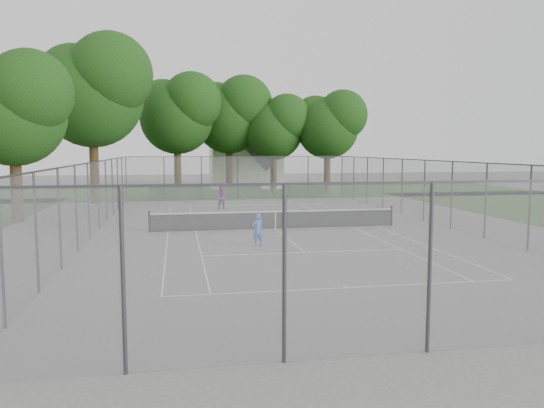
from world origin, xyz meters
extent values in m
plane|color=slate|center=(0.00, 0.00, 0.00)|extent=(120.00, 120.00, 0.00)
cube|color=#254A15|center=(0.00, 26.00, 0.00)|extent=(60.00, 20.00, 0.00)
cube|color=silver|center=(0.00, -11.88, 0.01)|extent=(10.97, 0.06, 0.01)
cube|color=silver|center=(0.00, 11.88, 0.01)|extent=(10.97, 0.06, 0.01)
cube|color=silver|center=(-5.49, 0.00, 0.01)|extent=(0.06, 23.77, 0.01)
cube|color=silver|center=(5.49, 0.00, 0.01)|extent=(0.06, 23.77, 0.01)
cube|color=silver|center=(-4.12, 0.00, 0.01)|extent=(0.06, 23.77, 0.01)
cube|color=silver|center=(4.12, 0.00, 0.01)|extent=(0.06, 23.77, 0.01)
cube|color=silver|center=(0.00, -6.40, 0.01)|extent=(8.23, 0.06, 0.01)
cube|color=silver|center=(0.00, 6.40, 0.01)|extent=(8.23, 0.06, 0.01)
cube|color=silver|center=(0.00, 0.00, 0.01)|extent=(0.06, 12.80, 0.01)
cube|color=silver|center=(0.00, -11.73, 0.01)|extent=(0.06, 0.30, 0.01)
cube|color=silver|center=(0.00, 11.73, 0.01)|extent=(0.06, 0.30, 0.01)
cylinder|color=black|center=(-6.39, 0.00, 0.55)|extent=(0.10, 0.10, 1.10)
cylinder|color=black|center=(6.39, 0.00, 0.55)|extent=(0.10, 0.10, 1.10)
cube|color=black|center=(0.00, 0.00, 0.45)|extent=(12.67, 0.01, 0.86)
cube|color=silver|center=(0.00, 0.00, 0.91)|extent=(12.77, 0.03, 0.06)
cube|color=silver|center=(0.00, 0.00, 0.44)|extent=(0.05, 0.02, 0.88)
cylinder|color=#38383D|center=(-9.00, 17.00, 1.75)|extent=(0.08, 0.08, 3.50)
cylinder|color=#38383D|center=(9.00, 17.00, 1.75)|extent=(0.08, 0.08, 3.50)
cube|color=slate|center=(0.00, -17.00, 1.75)|extent=(18.00, 0.02, 3.50)
cube|color=slate|center=(0.00, 17.00, 1.75)|extent=(18.00, 0.02, 3.50)
cube|color=slate|center=(-9.00, 0.00, 1.75)|extent=(0.02, 34.00, 3.50)
cube|color=slate|center=(9.00, 0.00, 1.75)|extent=(0.02, 34.00, 3.50)
cube|color=#38383D|center=(0.00, -17.00, 3.50)|extent=(18.00, 0.05, 0.05)
cube|color=#38383D|center=(0.00, 17.00, 3.50)|extent=(18.00, 0.05, 0.05)
cube|color=#38383D|center=(-9.00, 0.00, 3.50)|extent=(0.05, 34.00, 0.05)
cube|color=#38383D|center=(9.00, 0.00, 3.50)|extent=(0.05, 34.00, 0.05)
cylinder|color=#342413|center=(-4.90, 22.04, 2.32)|extent=(0.65, 0.65, 4.64)
sphere|color=black|center=(-4.90, 22.04, 6.94)|extent=(6.59, 6.59, 6.59)
sphere|color=black|center=(-3.58, 21.05, 8.26)|extent=(5.27, 5.27, 5.27)
sphere|color=black|center=(-6.05, 22.87, 7.93)|extent=(4.94, 4.94, 4.94)
cylinder|color=#342413|center=(-0.02, 24.08, 2.34)|extent=(0.65, 0.65, 4.68)
sphere|color=black|center=(-0.02, 24.08, 7.01)|extent=(6.66, 6.66, 6.66)
sphere|color=black|center=(1.31, 23.09, 8.34)|extent=(5.33, 5.33, 5.33)
sphere|color=black|center=(-1.19, 24.92, 8.01)|extent=(4.99, 4.99, 4.99)
cylinder|color=#342413|center=(4.01, 22.52, 1.96)|extent=(0.61, 0.61, 3.91)
sphere|color=black|center=(4.01, 22.52, 5.86)|extent=(5.57, 5.57, 5.57)
sphere|color=black|center=(5.13, 21.68, 6.98)|extent=(4.45, 4.45, 4.45)
sphere|color=black|center=(3.04, 23.21, 6.70)|extent=(4.17, 4.17, 4.17)
cylinder|color=#342413|center=(8.96, 21.44, 2.03)|extent=(0.62, 0.62, 4.06)
sphere|color=black|center=(8.96, 21.44, 6.08)|extent=(5.78, 5.78, 5.78)
sphere|color=black|center=(10.11, 20.57, 7.24)|extent=(4.62, 4.62, 4.62)
sphere|color=black|center=(7.95, 22.16, 6.95)|extent=(4.33, 4.33, 4.33)
cylinder|color=#342413|center=(-11.14, 15.16, 2.68)|extent=(0.68, 0.68, 5.37)
sphere|color=black|center=(-11.14, 15.16, 8.04)|extent=(7.63, 7.63, 7.63)
sphere|color=black|center=(-9.61, 14.01, 9.57)|extent=(6.11, 6.11, 6.11)
sphere|color=black|center=(-12.48, 16.11, 9.19)|extent=(5.73, 5.73, 5.73)
cylinder|color=#342413|center=(-13.86, 4.91, 2.02)|extent=(0.62, 0.62, 4.04)
sphere|color=black|center=(-13.86, 4.91, 6.05)|extent=(5.74, 5.74, 5.74)
sphere|color=black|center=(-12.71, 4.05, 7.20)|extent=(4.59, 4.59, 4.59)
cube|color=#1D4516|center=(-5.01, 17.89, 0.56)|extent=(4.49, 1.35, 1.12)
cube|color=#1D4516|center=(0.63, 18.90, 0.49)|extent=(3.10, 0.89, 0.97)
cube|color=#1D4516|center=(6.01, 18.05, 0.44)|extent=(2.92, 1.07, 0.88)
cube|color=white|center=(2.28, 29.74, 2.76)|extent=(7.37, 5.53, 5.53)
cube|color=#48474C|center=(2.28, 29.74, 5.53)|extent=(7.29, 5.71, 7.29)
imported|color=blue|center=(-1.63, -4.60, 0.70)|extent=(0.58, 0.46, 1.41)
imported|color=#7F2A72|center=(-1.97, 9.30, 0.82)|extent=(0.91, 0.78, 1.63)
camera|label=1|loc=(-5.00, -26.78, 4.17)|focal=35.00mm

